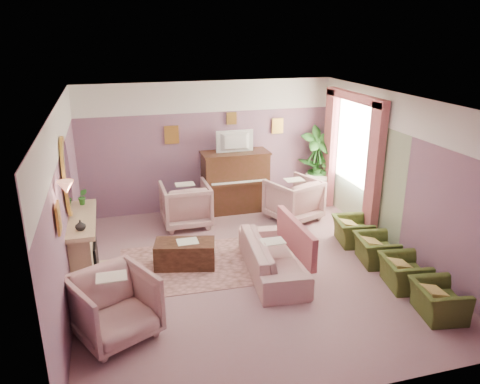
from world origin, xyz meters
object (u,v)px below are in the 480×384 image
object	(u,v)px
coffee_table	(185,254)
olive_chair_c	(376,246)
floral_armchair_front	(114,303)
side_table	(316,189)
olive_chair_b	(404,268)
piano	(235,182)
floral_armchair_right	(293,197)
olive_chair_a	(439,295)
olive_chair_d	(352,227)
television	(236,140)
sofa	(272,251)
floral_armchair_left	(186,202)

from	to	relation	value
coffee_table	olive_chair_c	bearing A→B (deg)	-13.23
floral_armchair_front	side_table	xyz separation A→B (m)	(4.57, 3.81, -0.14)
olive_chair_b	side_table	distance (m)	3.74
floral_armchair_front	piano	bearing A→B (deg)	55.68
floral_armchair_right	floral_armchair_front	bearing A→B (deg)	-140.28
olive_chair_a	olive_chair_d	world-z (taller)	same
television	olive_chair_d	world-z (taller)	television
sofa	olive_chair_a	bearing A→B (deg)	-44.18
floral_armchair_left	floral_armchair_front	world-z (taller)	same
floral_armchair_left	sofa	bearing A→B (deg)	-66.44
olive_chair_a	coffee_table	bearing A→B (deg)	143.06
piano	olive_chair_b	size ratio (longest dim) A/B	1.92
piano	floral_armchair_left	world-z (taller)	piano
coffee_table	piano	bearing A→B (deg)	56.68
floral_armchair_front	olive_chair_d	distance (m)	4.68
sofa	television	bearing A→B (deg)	86.88
sofa	floral_armchair_right	bearing A→B (deg)	59.89
floral_armchair_front	coffee_table	bearing A→B (deg)	54.33
olive_chair_a	olive_chair_d	bearing A→B (deg)	90.00
coffee_table	olive_chair_b	size ratio (longest dim) A/B	1.37
floral_armchair_left	olive_chair_a	xyz separation A→B (m)	(2.86, -4.15, -0.18)
floral_armchair_left	olive_chair_a	distance (m)	5.04
floral_armchair_right	olive_chair_a	size ratio (longest dim) A/B	1.35
coffee_table	olive_chair_a	bearing A→B (deg)	-36.94
floral_armchair_right	olive_chair_a	xyz separation A→B (m)	(0.64, -3.83, -0.18)
television	olive_chair_c	size ratio (longest dim) A/B	1.10
television	coffee_table	bearing A→B (deg)	-123.90
piano	floral_armchair_front	world-z (taller)	piano
olive_chair_b	coffee_table	bearing A→B (deg)	153.73
floral_armchair_left	olive_chair_d	world-z (taller)	floral_armchair_left
olive_chair_a	olive_chair_d	size ratio (longest dim) A/B	1.00
floral_armchair_front	television	bearing A→B (deg)	55.34
floral_armchair_left	olive_chair_d	size ratio (longest dim) A/B	1.35
piano	coffee_table	distance (m)	2.76
coffee_table	olive_chair_c	xyz separation A→B (m)	(3.17, -0.75, 0.09)
coffee_table	side_table	world-z (taller)	side_table
olive_chair_d	floral_armchair_front	bearing A→B (deg)	-158.45
television	side_table	world-z (taller)	television
television	floral_armchair_front	distance (m)	4.84
olive_chair_d	floral_armchair_left	bearing A→B (deg)	149.50
television	floral_armchair_right	bearing A→B (deg)	-37.37
floral_armchair_right	side_table	bearing A→B (deg)	40.31
coffee_table	olive_chair_d	world-z (taller)	olive_chair_d
floral_armchair_front	floral_armchair_left	bearing A→B (deg)	66.34
television	olive_chair_b	distance (m)	4.34
floral_armchair_front	olive_chair_b	distance (m)	4.36
coffee_table	sofa	world-z (taller)	sofa
floral_armchair_right	olive_chair_c	xyz separation A→B (m)	(0.64, -2.19, -0.18)
piano	olive_chair_a	distance (m)	4.97
floral_armchair_left	side_table	size ratio (longest dim) A/B	1.41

